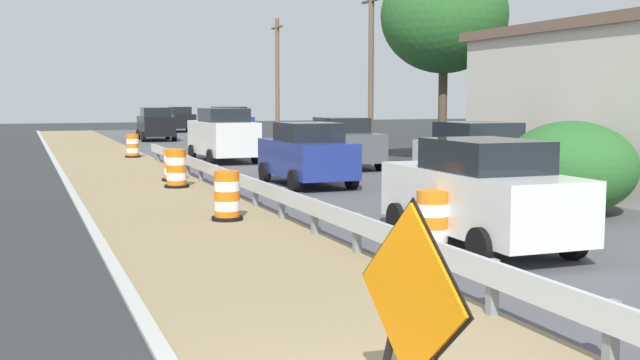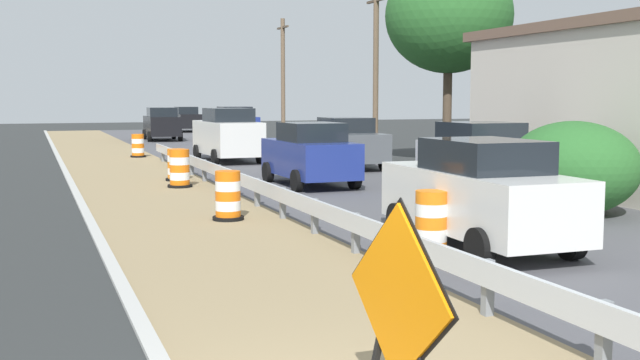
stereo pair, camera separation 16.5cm
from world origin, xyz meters
name	(u,v)px [view 2 (the right image)]	position (x,y,z in m)	size (l,w,h in m)	color
guardrail_median	(599,320)	(2.68, 0.32, 0.52)	(0.18, 55.00, 0.71)	silver
warning_sign_diamond	(398,305)	(0.24, -0.21, 1.04)	(0.18, 1.54, 1.90)	black
traffic_barrel_nearest	(431,225)	(3.96, 5.96, 0.49)	(0.69, 0.69, 1.09)	orange
traffic_barrel_close	(228,198)	(1.57, 10.74, 0.49)	(0.69, 0.69, 1.08)	orange
traffic_barrel_mid	(180,170)	(1.71, 17.29, 0.52)	(0.74, 0.74, 1.14)	orange
traffic_barrel_far	(176,166)	(1.95, 19.18, 0.46)	(0.71, 0.71, 1.03)	orange
traffic_barrel_farther	(138,147)	(2.09, 29.59, 0.47)	(0.69, 0.69, 1.04)	orange
car_lead_near_lane	(310,154)	(5.50, 16.31, 0.96)	(2.06, 4.15, 1.93)	navy
car_trailing_near_lane	(347,143)	(8.86, 21.39, 0.96)	(2.18, 4.36, 1.92)	#4C5156
car_lead_far_lane	(228,135)	(5.32, 25.93, 1.12)	(2.20, 4.76, 2.24)	silver
car_mid_far_lane	(187,119)	(9.19, 54.95, 0.98)	(1.96, 4.21, 1.96)	black
car_trailing_far_lane	(479,193)	(5.02, 6.15, 0.97)	(2.02, 4.57, 1.94)	silver
car_distant_a	(235,126)	(8.61, 37.36, 1.08)	(2.14, 4.15, 2.17)	navy
car_distant_b	(162,124)	(5.34, 43.08, 1.03)	(2.21, 4.42, 2.07)	black
car_distant_c	(483,159)	(9.08, 12.36, 1.01)	(2.18, 4.16, 2.01)	silver
utility_pole_mid	(376,71)	(11.80, 25.17, 3.83)	(0.24, 1.80, 7.35)	brown
utility_pole_far	(283,79)	(11.14, 36.27, 3.71)	(0.24, 1.80, 7.12)	brown
bush_roadside	(573,168)	(9.13, 8.71, 1.07)	(2.98, 2.98, 2.15)	#286028
tree_roadside	(449,16)	(13.34, 21.63, 5.90)	(5.07, 5.07, 8.20)	#4C3D2D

